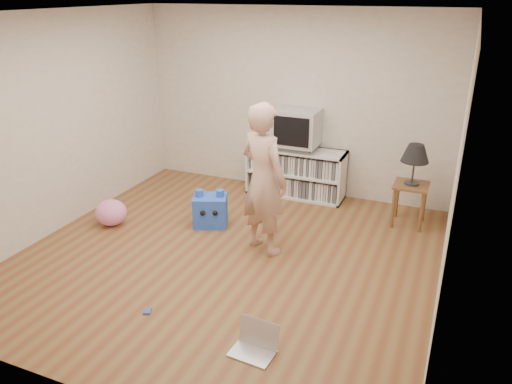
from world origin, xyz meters
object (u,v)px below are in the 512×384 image
object	(u,v)px
media_unit	(296,172)
plush_pink	(111,213)
plush_blue	(210,210)
laptop	(256,343)
dvd_deck	(297,147)
side_table	(410,194)
person	(264,180)
crt_tv	(297,127)
table_lamp	(415,154)

from	to	relation	value
media_unit	plush_pink	world-z (taller)	media_unit
plush_blue	laptop	bearing A→B (deg)	-75.38
dvd_deck	plush_pink	size ratio (longest dim) A/B	1.15
laptop	plush_blue	bearing A→B (deg)	130.97
side_table	plush_blue	xyz separation A→B (m)	(-2.31, -1.00, -0.21)
dvd_deck	plush_blue	xyz separation A→B (m)	(-0.68, -1.37, -0.53)
dvd_deck	side_table	distance (m)	1.71
laptop	plush_blue	world-z (taller)	plush_blue
dvd_deck	person	size ratio (longest dim) A/B	0.26
person	plush_blue	distance (m)	1.13
crt_tv	side_table	distance (m)	1.78
media_unit	plush_blue	world-z (taller)	media_unit
person	side_table	bearing A→B (deg)	-113.63
person	plush_blue	world-z (taller)	person
side_table	plush_blue	world-z (taller)	side_table
table_lamp	plush_pink	xyz separation A→B (m)	(-3.48, -1.48, -0.78)
crt_tv	laptop	world-z (taller)	crt_tv
side_table	table_lamp	xyz separation A→B (m)	(-0.00, 0.00, 0.53)
person	plush_blue	bearing A→B (deg)	2.90
laptop	plush_pink	distance (m)	3.02
plush_blue	crt_tv	bearing A→B (deg)	41.87
media_unit	side_table	world-z (taller)	media_unit
laptop	plush_blue	distance (m)	2.46
crt_tv	person	size ratio (longest dim) A/B	0.35
dvd_deck	plush_blue	bearing A→B (deg)	-116.32
person	laptop	world-z (taller)	person
crt_tv	person	distance (m)	1.71
table_lamp	plush_blue	distance (m)	2.62
plush_blue	plush_pink	xyz separation A→B (m)	(-1.17, -0.48, -0.04)
side_table	laptop	xyz separation A→B (m)	(-0.86, -2.97, -0.35)
dvd_deck	laptop	world-z (taller)	dvd_deck
laptop	plush_pink	world-z (taller)	plush_pink
crt_tv	laptop	bearing A→B (deg)	-76.88
media_unit	plush_pink	size ratio (longest dim) A/B	3.58
dvd_deck	crt_tv	distance (m)	0.29
dvd_deck	person	distance (m)	1.71
plush_blue	plush_pink	size ratio (longest dim) A/B	1.30
crt_tv	plush_pink	world-z (taller)	crt_tv
media_unit	dvd_deck	world-z (taller)	dvd_deck
media_unit	dvd_deck	size ratio (longest dim) A/B	3.11
table_lamp	laptop	size ratio (longest dim) A/B	1.35
person	plush_pink	distance (m)	2.15
person	plush_blue	size ratio (longest dim) A/B	3.40
dvd_deck	person	xyz separation A→B (m)	(0.18, -1.70, 0.13)
laptop	plush_pink	bearing A→B (deg)	154.95
table_lamp	media_unit	bearing A→B (deg)	166.72
media_unit	dvd_deck	distance (m)	0.39
crt_tv	person	bearing A→B (deg)	-83.92
crt_tv	side_table	xyz separation A→B (m)	(1.63, -0.37, -0.60)
side_table	person	distance (m)	2.02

